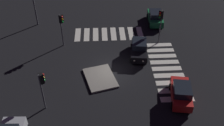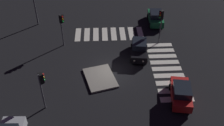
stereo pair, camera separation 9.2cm
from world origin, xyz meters
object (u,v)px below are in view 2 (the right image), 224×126
car_red (181,93)px  traffic_light_north (62,23)px  traffic_light_west (42,83)px  car_black (139,49)px  traffic_island (100,78)px  traffic_light_east (161,19)px  car_green (156,17)px

car_red → traffic_light_north: size_ratio=1.02×
traffic_light_west → traffic_light_north: bearing=47.4°
car_black → traffic_light_north: size_ratio=1.03×
traffic_island → car_black: 5.99m
traffic_light_west → traffic_island: bearing=-1.7°
traffic_island → traffic_light_east: (6.26, -7.16, 3.23)m
car_black → car_green: size_ratio=1.00×
traffic_island → traffic_light_west: traffic_light_west is taller
traffic_light_north → car_green: bearing=65.2°
car_red → traffic_light_west: traffic_light_west is taller
car_green → car_red: bearing=-177.9°
car_green → traffic_light_north: 13.13m
traffic_island → car_black: car_black is taller
car_black → traffic_light_west: 12.25m
car_green → traffic_light_east: size_ratio=0.97×
traffic_island → traffic_light_north: 8.18m
car_black → traffic_light_east: 4.34m
traffic_island → traffic_light_west: bearing=127.1°
car_black → car_red: 7.83m
car_green → car_black: bearing=159.7°
traffic_island → car_green: car_green is taller
car_green → traffic_light_west: size_ratio=1.09×
car_red → traffic_light_east: size_ratio=0.95×
car_green → traffic_light_west: traffic_light_west is taller
traffic_light_west → traffic_light_east: traffic_light_east is taller
car_green → traffic_light_east: bearing=177.0°
car_green → traffic_light_north: size_ratio=1.03×
traffic_light_north → traffic_light_east: 11.39m
car_red → traffic_light_north: 15.31m
car_red → traffic_light_west: 12.50m
traffic_island → traffic_light_east: traffic_light_east is taller
car_black → traffic_light_north: traffic_light_north is taller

